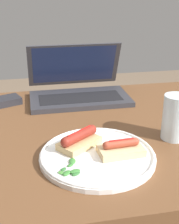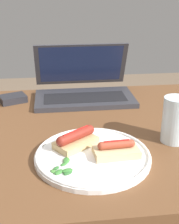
% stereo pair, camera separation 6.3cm
% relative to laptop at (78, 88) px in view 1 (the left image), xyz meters
% --- Properties ---
extents(desk, '(1.13, 0.80, 0.71)m').
position_rel_laptop_xyz_m(desk, '(0.05, -0.28, -0.13)').
color(desk, brown).
rests_on(desk, ground_plane).
extents(laptop, '(0.37, 0.28, 0.20)m').
position_rel_laptop_xyz_m(laptop, '(0.00, 0.00, 0.00)').
color(laptop, '#2D2D33').
rests_on(laptop, desk).
extents(plate, '(0.30, 0.30, 0.02)m').
position_rel_laptop_xyz_m(plate, '(-0.02, -0.46, -0.03)').
color(plate, white).
rests_on(plate, desk).
extents(sausage_toast_left, '(0.12, 0.07, 0.04)m').
position_rel_laptop_xyz_m(sausage_toast_left, '(0.03, -0.47, -0.01)').
color(sausage_toast_left, '#D6B784').
rests_on(sausage_toast_left, plate).
extents(sausage_toast_middle, '(0.13, 0.12, 0.05)m').
position_rel_laptop_xyz_m(sausage_toast_middle, '(-0.06, -0.41, -0.01)').
color(sausage_toast_middle, tan).
rests_on(sausage_toast_middle, plate).
extents(salad_pile, '(0.06, 0.08, 0.01)m').
position_rel_laptop_xyz_m(salad_pile, '(-0.10, -0.52, -0.02)').
color(salad_pile, '#387A33').
rests_on(salad_pile, plate).
extents(drinking_glass, '(0.07, 0.07, 0.13)m').
position_rel_laptop_xyz_m(drinking_glass, '(0.22, -0.39, 0.03)').
color(drinking_glass, silver).
rests_on(drinking_glass, desk).
extents(external_drive, '(0.11, 0.10, 0.03)m').
position_rel_laptop_xyz_m(external_drive, '(-0.27, -0.02, -0.02)').
color(external_drive, '#232328').
rests_on(external_drive, desk).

